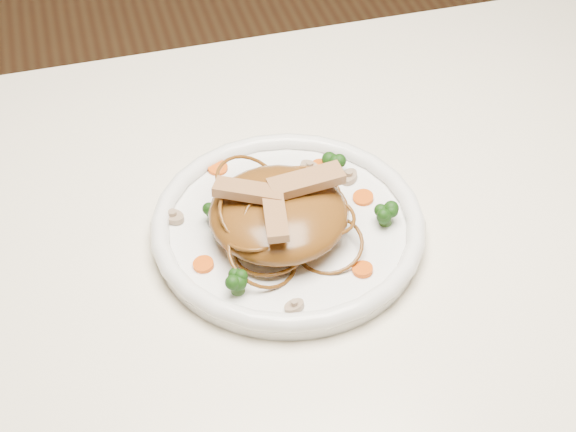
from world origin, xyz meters
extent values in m
cube|color=silver|center=(0.00, 0.00, 0.73)|extent=(1.20, 0.80, 0.04)
cylinder|color=brown|center=(0.54, 0.34, 0.35)|extent=(0.06, 0.06, 0.71)
cylinder|color=white|center=(-0.04, 0.01, 0.76)|extent=(0.37, 0.37, 0.02)
ellipsoid|color=brown|center=(-0.05, 0.01, 0.79)|extent=(0.15, 0.15, 0.05)
cube|color=tan|center=(-0.02, 0.01, 0.82)|extent=(0.08, 0.03, 0.01)
cube|color=tan|center=(-0.08, 0.01, 0.82)|extent=(0.07, 0.05, 0.01)
cube|color=tan|center=(-0.06, -0.03, 0.82)|extent=(0.03, 0.07, 0.01)
cylinder|color=#D45307|center=(0.02, 0.09, 0.77)|extent=(0.02, 0.02, 0.00)
cylinder|color=#D45307|center=(-0.14, -0.02, 0.77)|extent=(0.02, 0.02, 0.00)
cylinder|color=#D45307|center=(0.05, 0.03, 0.77)|extent=(0.03, 0.03, 0.00)
cylinder|color=#D45307|center=(-0.09, 0.12, 0.77)|extent=(0.02, 0.02, 0.00)
cylinder|color=#D45307|center=(0.01, -0.07, 0.77)|extent=(0.02, 0.02, 0.00)
cylinder|color=tan|center=(-0.07, -0.10, 0.77)|extent=(0.03, 0.03, 0.01)
cylinder|color=tan|center=(0.04, 0.07, 0.77)|extent=(0.04, 0.04, 0.01)
cylinder|color=tan|center=(-0.16, 0.05, 0.77)|extent=(0.04, 0.04, 0.01)
cylinder|color=tan|center=(0.01, 0.09, 0.77)|extent=(0.03, 0.03, 0.01)
camera|label=1|loc=(-0.21, -0.60, 1.39)|focal=53.17mm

